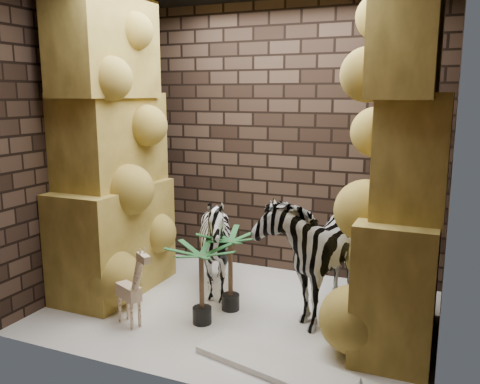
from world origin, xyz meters
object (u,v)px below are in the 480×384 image
at_px(zebra_right, 316,240).
at_px(zebra_left, 216,250).
at_px(palm_front, 230,271).
at_px(giraffe_toy, 128,283).
at_px(surfboard, 291,371).
at_px(palm_back, 202,284).

relative_size(zebra_right, zebra_left, 1.28).
height_order(zebra_right, palm_front, zebra_right).
distance_m(zebra_left, palm_front, 0.37).
bearing_deg(giraffe_toy, surfboard, 16.93).
height_order(giraffe_toy, palm_back, giraffe_toy).
height_order(palm_front, palm_back, palm_front).
distance_m(palm_front, surfboard, 1.26).
height_order(zebra_right, surfboard, zebra_right).
distance_m(zebra_left, giraffe_toy, 0.98).
distance_m(zebra_right, surfboard, 1.33).
relative_size(zebra_left, giraffe_toy, 1.38).
distance_m(zebra_right, giraffe_toy, 1.74).
relative_size(zebra_left, surfboard, 0.71).
bearing_deg(surfboard, zebra_right, 109.99).
relative_size(zebra_left, palm_front, 1.39).
bearing_deg(zebra_left, zebra_right, 19.35).
height_order(zebra_left, surfboard, zebra_left).
xyz_separation_m(palm_back, surfboard, (0.98, -0.48, -0.34)).
height_order(zebra_right, zebra_left, zebra_right).
xyz_separation_m(zebra_left, palm_front, (0.26, -0.23, -0.10)).
xyz_separation_m(giraffe_toy, surfboard, (1.56, -0.21, -0.37)).
bearing_deg(palm_back, zebra_right, 38.06).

